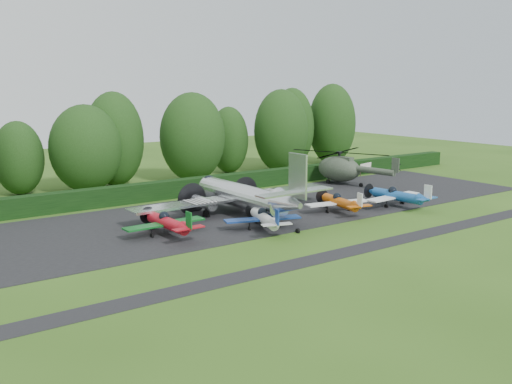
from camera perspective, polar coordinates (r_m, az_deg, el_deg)
ground at (r=49.65m, az=5.28°, el=-4.13°), size 160.00×160.00×0.00m
apron at (r=57.35m, az=-1.25°, el=-2.05°), size 70.00×18.00×0.01m
taxiway_verge at (r=45.46m, az=10.25°, el=-5.67°), size 70.00×2.00×0.00m
hedgerow at (r=66.54m, az=-6.60°, el=-0.33°), size 90.00×1.60×2.00m
transport_plane at (r=55.51m, az=-1.31°, el=-0.37°), size 22.40×17.18×7.18m
light_plane_red at (r=48.85m, az=-8.85°, el=-3.05°), size 7.29×7.66×2.80m
light_plane_white at (r=50.18m, az=0.82°, el=-2.63°), size 6.88×7.23×2.64m
light_plane_orange at (r=57.55m, az=8.39°, el=-1.00°), size 6.90×7.26×2.65m
light_plane_blue at (r=61.49m, az=13.93°, el=-0.36°), size 7.48×7.86×2.87m
helicopter at (r=74.01m, az=8.35°, el=2.53°), size 13.05×15.28×4.20m
sign_board at (r=81.81m, az=10.91°, el=2.46°), size 3.07×0.12×1.73m
tree_0 at (r=73.73m, az=-14.00°, el=5.15°), size 7.37×7.37×11.84m
tree_2 at (r=82.29m, az=-2.74°, el=5.21°), size 5.64×5.64×9.55m
tree_3 at (r=75.54m, az=-6.38°, el=5.47°), size 8.56×8.56×11.69m
tree_4 at (r=70.59m, az=-16.67°, el=4.19°), size 8.42×8.42×10.40m
tree_5 at (r=71.35m, az=-22.65°, el=3.14°), size 5.66×5.66×8.58m
tree_6 at (r=92.65m, az=7.59°, el=6.75°), size 7.57×7.57×12.77m
tree_7 at (r=83.03m, az=2.51°, el=6.11°), size 7.85×7.85×12.00m
tree_8 at (r=88.49m, az=3.59°, el=6.43°), size 6.89×6.89×12.15m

